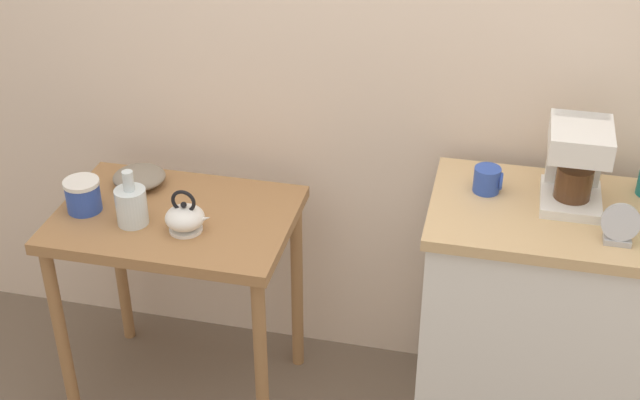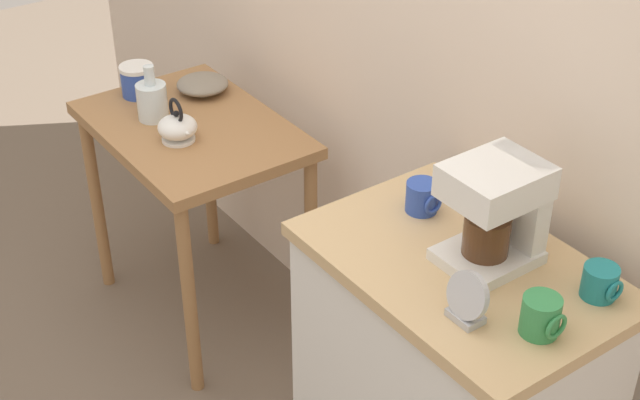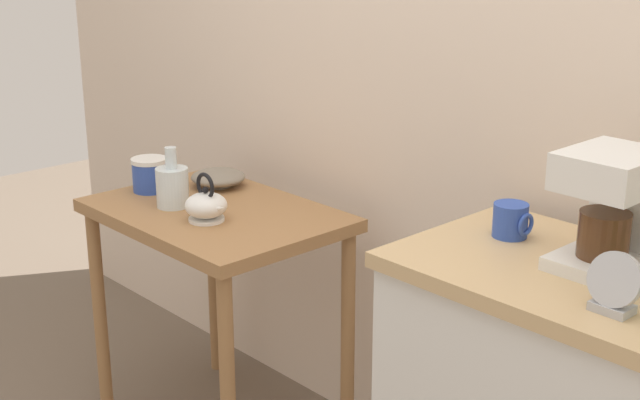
{
  "view_description": "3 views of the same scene",
  "coord_description": "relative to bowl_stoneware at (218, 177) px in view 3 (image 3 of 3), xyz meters",
  "views": [
    {
      "loc": [
        0.43,
        -2.34,
        2.33
      ],
      "look_at": [
        -0.09,
        -0.05,
        0.9
      ],
      "focal_mm": 49.43,
      "sensor_mm": 36.0,
      "label": 1
    },
    {
      "loc": [
        1.87,
        -1.28,
        2.23
      ],
      "look_at": [
        0.22,
        -0.1,
        0.92
      ],
      "focal_mm": 52.01,
      "sensor_mm": 36.0,
      "label": 2
    },
    {
      "loc": [
        1.55,
        -1.59,
        1.65
      ],
      "look_at": [
        -0.06,
        -0.1,
        0.94
      ],
      "focal_mm": 49.93,
      "sensor_mm": 36.0,
      "label": 3
    }
  ],
  "objects": [
    {
      "name": "coffee_maker",
      "position": [
        1.43,
        -0.01,
        0.25
      ],
      "size": [
        0.18,
        0.22,
        0.26
      ],
      "color": "white",
      "rests_on": "kitchen_counter"
    },
    {
      "name": "table_clock",
      "position": [
        1.56,
        -0.22,
        0.17
      ],
      "size": [
        0.11,
        0.05,
        0.12
      ],
      "color": "#B2B5BA",
      "rests_on": "kitchen_counter"
    },
    {
      "name": "bowl_stoneware",
      "position": [
        0.0,
        0.0,
        0.0
      ],
      "size": [
        0.18,
        0.18,
        0.06
      ],
      "color": "gray",
      "rests_on": "wooden_table"
    },
    {
      "name": "canister_enamel",
      "position": [
        -0.11,
        -0.19,
        0.02
      ],
      "size": [
        0.12,
        0.12,
        0.11
      ],
      "color": "#2D4CAD",
      "rests_on": "wooden_table"
    },
    {
      "name": "teakettle",
      "position": [
        0.26,
        -0.23,
        0.02
      ],
      "size": [
        0.15,
        0.13,
        0.15
      ],
      "color": "white",
      "rests_on": "wooden_table"
    },
    {
      "name": "mug_blue",
      "position": [
        1.18,
        -0.02,
        0.15
      ],
      "size": [
        0.09,
        0.08,
        0.08
      ],
      "color": "#2D4CAD",
      "rests_on": "kitchen_counter"
    },
    {
      "name": "wooden_table",
      "position": [
        0.18,
        -0.15,
        -0.15
      ],
      "size": [
        0.79,
        0.55,
        0.78
      ],
      "color": "#9E7044",
      "rests_on": "ground_plane"
    },
    {
      "name": "back_wall",
      "position": [
        0.87,
        0.28,
        0.59
      ],
      "size": [
        4.4,
        0.1,
        2.8
      ],
      "primitive_type": "cube",
      "color": "beige",
      "rests_on": "ground_plane"
    },
    {
      "name": "glass_carafe_vase",
      "position": [
        0.07,
        -0.23,
        0.04
      ],
      "size": [
        0.1,
        0.1,
        0.19
      ],
      "color": "silver",
      "rests_on": "wooden_table"
    }
  ]
}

